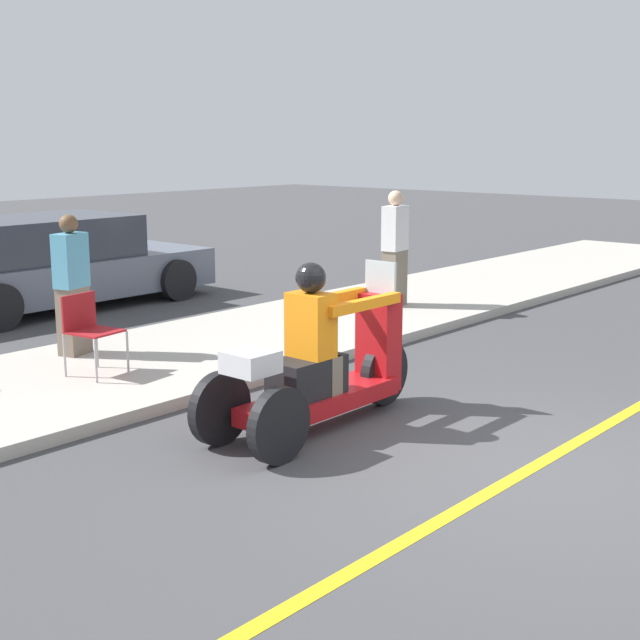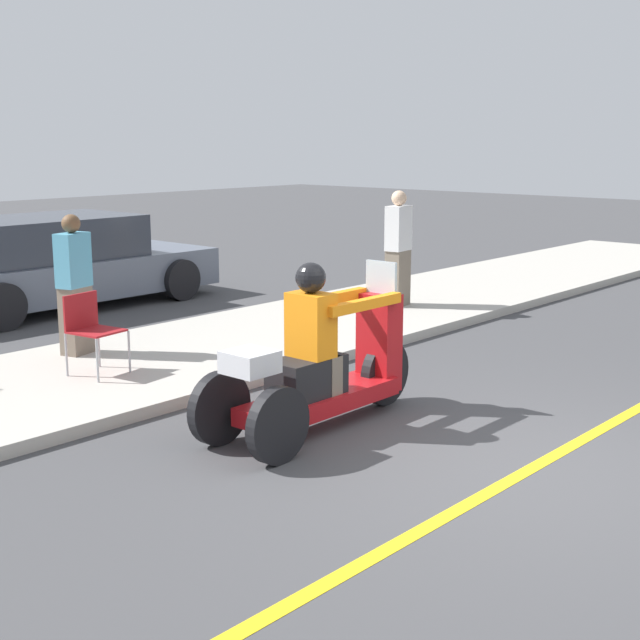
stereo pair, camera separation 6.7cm
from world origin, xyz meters
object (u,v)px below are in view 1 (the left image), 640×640
Objects in this scene: spectator_mid_group at (72,288)px; folding_chair_curbside at (88,325)px; spectator_by_tree at (395,251)px; parked_car_lot_left at (52,264)px; motorcycle_trike at (320,370)px.

spectator_mid_group is 1.90× the size of folding_chair_curbside.
spectator_by_tree reaches higher than parked_car_lot_left.
spectator_by_tree is at bearing 29.27° from motorcycle_trike.
spectator_mid_group is at bearing 65.08° from folding_chair_curbside.
spectator_mid_group is 3.67m from parked_car_lot_left.
spectator_mid_group is 0.34× the size of parked_car_lot_left.
motorcycle_trike is 6.92m from parked_car_lot_left.
spectator_by_tree reaches higher than motorcycle_trike.
folding_chair_curbside is at bearing 178.83° from spectator_by_tree.
motorcycle_trike is at bearing -79.28° from folding_chair_curbside.
spectator_by_tree is 5.09m from parked_car_lot_left.
spectator_by_tree reaches higher than folding_chair_curbside.
parked_car_lot_left reaches higher than folding_chair_curbside.
parked_car_lot_left is (-2.94, 4.14, -0.26)m from spectator_by_tree.
folding_chair_curbside is (-0.51, 2.68, 0.10)m from motorcycle_trike.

